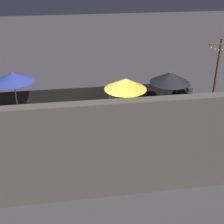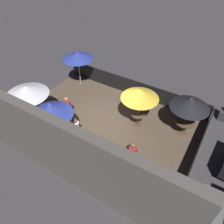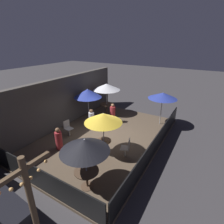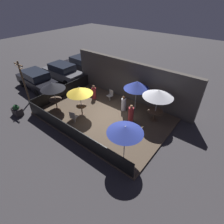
# 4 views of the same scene
# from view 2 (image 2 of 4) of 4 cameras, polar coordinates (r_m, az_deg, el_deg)

# --- Properties ---
(ground_plane) EXTENTS (60.00, 60.00, 0.00)m
(ground_plane) POSITION_cam_2_polar(r_m,az_deg,el_deg) (10.95, -1.67, -3.70)
(ground_plane) COLOR #383538
(patio_deck) EXTENTS (8.82, 5.96, 0.12)m
(patio_deck) POSITION_cam_2_polar(r_m,az_deg,el_deg) (10.91, -1.68, -3.48)
(patio_deck) COLOR brown
(patio_deck) RESTS_ON ground_plane
(building_wall) EXTENTS (10.42, 0.36, 3.13)m
(building_wall) POSITION_cam_2_polar(r_m,az_deg,el_deg) (8.19, -14.27, -9.36)
(building_wall) COLOR #4C4742
(building_wall) RESTS_ON ground_plane
(fence_front) EXTENTS (8.62, 0.05, 0.95)m
(fence_front) POSITION_cam_2_polar(r_m,az_deg,el_deg) (12.55, 5.58, 6.36)
(fence_front) COLOR black
(fence_front) RESTS_ON patio_deck
(fence_side_left) EXTENTS (0.05, 5.76, 0.95)m
(fence_side_left) POSITION_cam_2_polar(r_m,az_deg,el_deg) (9.62, 21.10, -10.54)
(fence_side_left) COLOR black
(fence_side_left) RESTS_ON patio_deck
(patio_umbrella_0) EXTENTS (1.73, 1.73, 2.05)m
(patio_umbrella_0) POSITION_cam_2_polar(r_m,az_deg,el_deg) (9.82, 19.82, 2.24)
(patio_umbrella_0) COLOR #B2B2B7
(patio_umbrella_0) RESTS_ON patio_deck
(patio_umbrella_1) EXTENTS (1.73, 1.73, 2.10)m
(patio_umbrella_1) POSITION_cam_2_polar(r_m,az_deg,el_deg) (9.73, 7.36, 4.70)
(patio_umbrella_1) COLOR #B2B2B7
(patio_umbrella_1) RESTS_ON patio_deck
(patio_umbrella_2) EXTENTS (1.93, 1.93, 2.24)m
(patio_umbrella_2) POSITION_cam_2_polar(r_m,az_deg,el_deg) (10.33, -21.53, 5.28)
(patio_umbrella_2) COLOR #B2B2B7
(patio_umbrella_2) RESTS_ON patio_deck
(patio_umbrella_3) EXTENTS (1.78, 1.78, 2.11)m
(patio_umbrella_3) POSITION_cam_2_polar(r_m,az_deg,el_deg) (12.82, -8.97, 14.34)
(patio_umbrella_3) COLOR #B2B2B7
(patio_umbrella_3) RESTS_ON patio_deck
(patio_umbrella_4) EXTENTS (1.79, 1.79, 2.22)m
(patio_umbrella_4) POSITION_cam_2_polar(r_m,az_deg,el_deg) (9.07, -15.76, 0.70)
(patio_umbrella_4) COLOR #B2B2B7
(patio_umbrella_4) RESTS_ON patio_deck
(dining_table_0) EXTENTS (0.90, 0.90, 0.74)m
(dining_table_0) POSITION_cam_2_polar(r_m,az_deg,el_deg) (10.59, 18.34, -2.90)
(dining_table_0) COLOR #4C3828
(dining_table_0) RESTS_ON patio_deck
(dining_table_1) EXTENTS (0.70, 0.70, 0.71)m
(dining_table_1) POSITION_cam_2_polar(r_m,az_deg,el_deg) (10.57, 6.75, -1.09)
(dining_table_1) COLOR #4C3828
(dining_table_1) RESTS_ON patio_deck
(dining_table_2) EXTENTS (1.00, 1.00, 0.74)m
(dining_table_2) POSITION_cam_2_polar(r_m,az_deg,el_deg) (11.17, -19.76, -0.64)
(dining_table_2) COLOR #4C3828
(dining_table_2) RESTS_ON patio_deck
(patio_chair_0) EXTENTS (0.45, 0.45, 0.90)m
(patio_chair_0) POSITION_cam_2_polar(r_m,az_deg,el_deg) (9.12, -3.22, -10.22)
(patio_chair_0) COLOR gray
(patio_chair_0) RESTS_ON patio_deck
(patio_chair_1) EXTENTS (0.50, 0.50, 0.91)m
(patio_chair_1) POSITION_cam_2_polar(r_m,az_deg,el_deg) (11.43, 7.59, 2.25)
(patio_chair_1) COLOR gray
(patio_chair_1) RESTS_ON patio_deck
(patron_0) EXTENTS (0.38, 0.38, 1.17)m
(patron_0) POSITION_cam_2_polar(r_m,az_deg,el_deg) (9.01, 5.39, -10.83)
(patron_0) COLOR maroon
(patron_0) RESTS_ON patio_deck
(patron_1) EXTENTS (0.39, 0.39, 1.31)m
(patron_1) POSITION_cam_2_polar(r_m,az_deg,el_deg) (11.04, -11.44, 0.78)
(patron_1) COLOR maroon
(patron_1) RESTS_ON patio_deck
(patron_2) EXTENTS (0.49, 0.49, 1.17)m
(patron_2) POSITION_cam_2_polar(r_m,az_deg,el_deg) (10.03, -9.42, -4.47)
(patron_2) COLOR silver
(patron_2) RESTS_ON patio_deck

